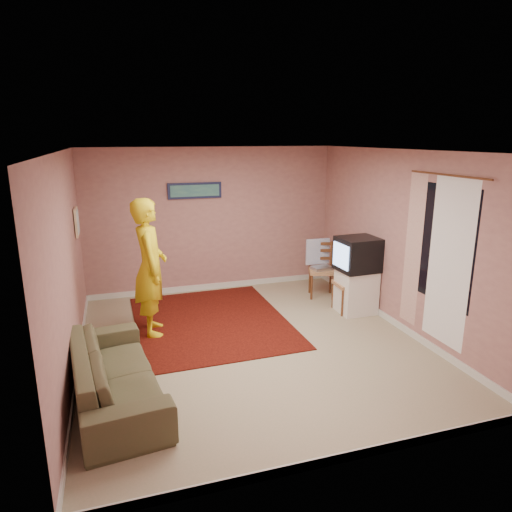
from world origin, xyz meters
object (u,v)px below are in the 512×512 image
object	(u,v)px
tv_cabinet	(356,291)
person	(150,267)
sofa	(115,373)
chair_b	(349,277)
chair_a	(322,264)
crt_tv	(358,254)

from	to	relation	value
tv_cabinet	person	world-z (taller)	person
tv_cabinet	sofa	distance (m)	4.04
tv_cabinet	chair_b	bearing A→B (deg)	144.68
chair_a	person	bearing A→B (deg)	-148.38
tv_cabinet	person	bearing A→B (deg)	177.04
chair_b	sofa	xyz separation A→B (m)	(-3.64, -1.58, -0.27)
chair_a	chair_b	distance (m)	0.79
chair_b	tv_cabinet	bearing A→B (deg)	57.83
crt_tv	person	bearing A→B (deg)	174.20
chair_b	person	size ratio (longest dim) A/B	0.26
tv_cabinet	sofa	size ratio (longest dim) A/B	0.33
crt_tv	sofa	xyz separation A→B (m)	(-3.74, -1.50, -0.66)
tv_cabinet	person	size ratio (longest dim) A/B	0.36
chair_a	chair_b	xyz separation A→B (m)	(0.10, -0.78, -0.01)
crt_tv	chair_a	xyz separation A→B (m)	(-0.20, 0.86, -0.38)
chair_b	sofa	distance (m)	3.98
chair_b	crt_tv	bearing A→B (deg)	56.04
chair_a	sofa	size ratio (longest dim) A/B	0.26
sofa	person	xyz separation A→B (m)	(0.55, 1.67, 0.67)
chair_a	chair_b	world-z (taller)	chair_a
chair_a	person	xyz separation A→B (m)	(-3.00, -0.69, 0.39)
tv_cabinet	crt_tv	size ratio (longest dim) A/B	1.08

